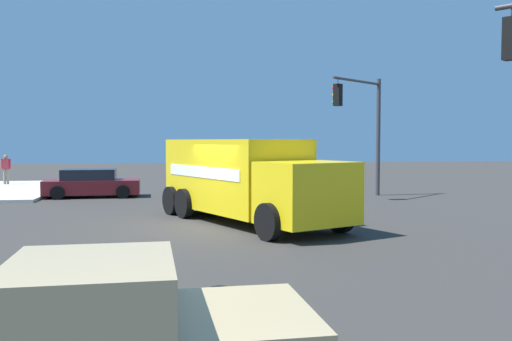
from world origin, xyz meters
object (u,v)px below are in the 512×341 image
object	(u,v)px
delivery_truck	(246,179)
pickup_tan	(71,324)
traffic_light_primary	(364,118)
sedan_maroon	(92,184)
pedestrian_near_corner	(6,167)

from	to	relation	value
delivery_truck	pickup_tan	bearing A→B (deg)	-15.59
delivery_truck	traffic_light_primary	xyz separation A→B (m)	(-7.16, 6.40, 2.26)
delivery_truck	traffic_light_primary	size ratio (longest dim) A/B	1.44
sedan_maroon	pedestrian_near_corner	size ratio (longest dim) A/B	2.58
delivery_truck	sedan_maroon	size ratio (longest dim) A/B	1.84
traffic_light_primary	pedestrian_near_corner	world-z (taller)	traffic_light_primary
delivery_truck	sedan_maroon	bearing A→B (deg)	-145.74
delivery_truck	traffic_light_primary	bearing A→B (deg)	138.20
traffic_light_primary	sedan_maroon	world-z (taller)	traffic_light_primary
delivery_truck	pedestrian_near_corner	distance (m)	19.78
sedan_maroon	pedestrian_near_corner	bearing A→B (deg)	-139.87
delivery_truck	traffic_light_primary	world-z (taller)	traffic_light_primary
traffic_light_primary	pedestrian_near_corner	distance (m)	20.38
traffic_light_primary	pedestrian_near_corner	bearing A→B (deg)	-115.33
delivery_truck	sedan_maroon	distance (m)	10.91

